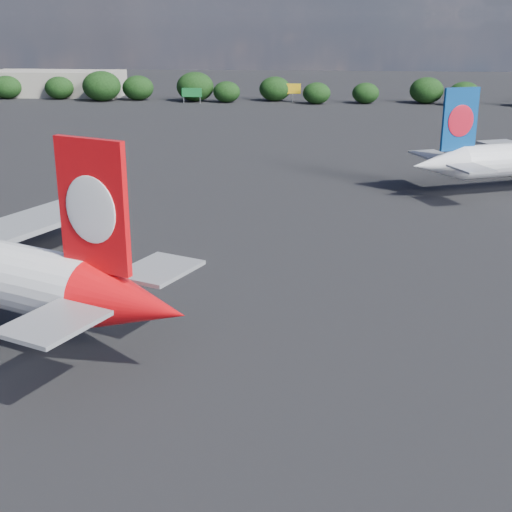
{
  "coord_description": "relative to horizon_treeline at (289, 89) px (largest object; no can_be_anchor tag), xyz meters",
  "views": [
    {
      "loc": [
        20.58,
        -39.43,
        25.59
      ],
      "look_at": [
        16.0,
        12.0,
        8.0
      ],
      "focal_mm": 50.0,
      "sensor_mm": 36.0,
      "label": 1
    }
  ],
  "objects": [
    {
      "name": "highway_sign",
      "position": [
        -28.94,
        -4.33,
        -0.82
      ],
      "size": [
        6.0,
        0.3,
        4.5
      ],
      "color": "#156D2D",
      "rests_on": "ground"
    },
    {
      "name": "billboard_yellow",
      "position": [
        1.06,
        1.67,
        -0.08
      ],
      "size": [
        5.0,
        0.3,
        5.5
      ],
      "color": "yellow",
      "rests_on": "ground"
    },
    {
      "name": "horizon_treeline",
      "position": [
        0.0,
        0.0,
        0.0
      ],
      "size": [
        210.61,
        15.76,
        9.28
      ],
      "color": "black",
      "rests_on": "ground"
    },
    {
      "name": "ground",
      "position": [
        -10.94,
        -120.33,
        -3.95
      ],
      "size": [
        500.0,
        500.0,
        0.0
      ],
      "primitive_type": "plane",
      "color": "black",
      "rests_on": "ground"
    },
    {
      "name": "terminal_building",
      "position": [
        -75.94,
        11.67,
        0.05
      ],
      "size": [
        42.0,
        16.0,
        8.0
      ],
      "color": "gray",
      "rests_on": "ground"
    }
  ]
}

